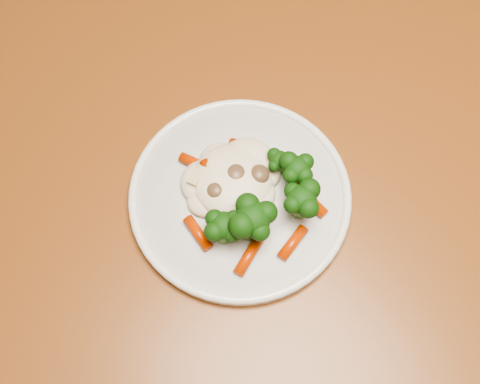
# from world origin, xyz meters

# --- Properties ---
(room_shell) EXTENTS (3.04, 3.04, 2.60)m
(room_shell) POSITION_xyz_m (0.00, 0.00, 1.30)
(room_shell) COLOR brown
(room_shell) RESTS_ON ground
(dining_table) EXTENTS (1.33, 1.10, 0.75)m
(dining_table) POSITION_xyz_m (0.17, 0.17, 0.65)
(dining_table) COLOR brown
(dining_table) RESTS_ON ground
(plate) EXTENTS (0.25, 0.25, 0.01)m
(plate) POSITION_xyz_m (0.11, 0.20, 0.76)
(plate) COLOR white
(plate) RESTS_ON dining_table
(meal) EXTENTS (0.15, 0.17, 0.05)m
(meal) POSITION_xyz_m (0.11, 0.19, 0.78)
(meal) COLOR beige
(meal) RESTS_ON plate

